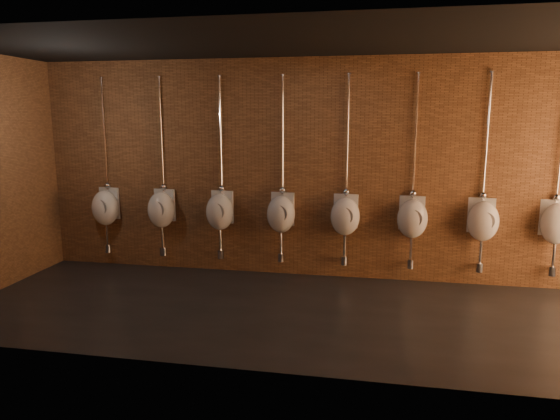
# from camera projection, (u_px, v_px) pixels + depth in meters

# --- Properties ---
(ground) EXTENTS (8.50, 8.50, 0.00)m
(ground) POSITION_uv_depth(u_px,v_px,m) (303.00, 312.00, 6.12)
(ground) COLOR black
(ground) RESTS_ON ground
(room_shell) EXTENTS (8.54, 3.04, 3.22)m
(room_shell) POSITION_uv_depth(u_px,v_px,m) (304.00, 148.00, 5.75)
(room_shell) COLOR black
(room_shell) RESTS_ON ground
(urinal_0) EXTENTS (0.48, 0.44, 2.72)m
(urinal_0) POSITION_uv_depth(u_px,v_px,m) (106.00, 207.00, 7.84)
(urinal_0) COLOR silver
(urinal_0) RESTS_ON ground
(urinal_1) EXTENTS (0.48, 0.44, 2.72)m
(urinal_1) POSITION_uv_depth(u_px,v_px,m) (162.00, 209.00, 7.67)
(urinal_1) COLOR silver
(urinal_1) RESTS_ON ground
(urinal_2) EXTENTS (0.48, 0.44, 2.72)m
(urinal_2) POSITION_uv_depth(u_px,v_px,m) (220.00, 211.00, 7.50)
(urinal_2) COLOR silver
(urinal_2) RESTS_ON ground
(urinal_3) EXTENTS (0.48, 0.44, 2.72)m
(urinal_3) POSITION_uv_depth(u_px,v_px,m) (281.00, 213.00, 7.34)
(urinal_3) COLOR silver
(urinal_3) RESTS_ON ground
(urinal_4) EXTENTS (0.48, 0.44, 2.72)m
(urinal_4) POSITION_uv_depth(u_px,v_px,m) (345.00, 215.00, 7.17)
(urinal_4) COLOR silver
(urinal_4) RESTS_ON ground
(urinal_5) EXTENTS (0.48, 0.44, 2.72)m
(urinal_5) POSITION_uv_depth(u_px,v_px,m) (412.00, 218.00, 7.00)
(urinal_5) COLOR silver
(urinal_5) RESTS_ON ground
(urinal_6) EXTENTS (0.48, 0.44, 2.72)m
(urinal_6) POSITION_uv_depth(u_px,v_px,m) (483.00, 220.00, 6.83)
(urinal_6) COLOR silver
(urinal_6) RESTS_ON ground
(urinal_7) EXTENTS (0.48, 0.44, 2.72)m
(urinal_7) POSITION_uv_depth(u_px,v_px,m) (557.00, 223.00, 6.66)
(urinal_7) COLOR silver
(urinal_7) RESTS_ON ground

